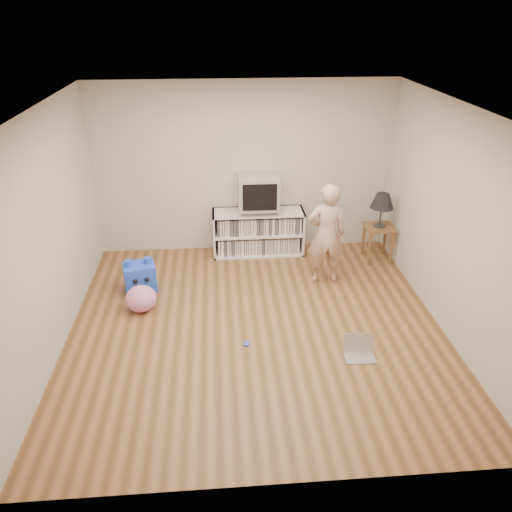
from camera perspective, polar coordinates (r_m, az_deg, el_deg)
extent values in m
plane|color=brown|center=(6.17, -0.02, -8.05)|extent=(4.50, 4.50, 0.00)
cube|color=beige|center=(7.63, -1.40, 9.91)|extent=(4.50, 0.02, 2.60)
cube|color=beige|center=(3.60, 2.92, -11.64)|extent=(4.50, 0.02, 2.60)
cube|color=beige|center=(5.81, -22.74, 2.09)|extent=(0.02, 4.50, 2.60)
cube|color=beige|center=(6.12, 21.53, 3.53)|extent=(0.02, 4.50, 2.60)
cube|color=white|center=(5.13, -0.02, 16.43)|extent=(4.50, 4.50, 0.01)
cube|color=white|center=(7.96, 0.13, 3.36)|extent=(1.40, 0.03, 0.70)
cube|color=white|center=(7.74, -4.81, 2.56)|extent=(0.03, 0.45, 0.70)
cube|color=white|center=(7.85, 5.25, 2.89)|extent=(0.03, 0.45, 0.70)
cube|color=white|center=(7.91, 0.25, 0.52)|extent=(1.40, 0.45, 0.03)
cube|color=white|center=(7.76, 0.25, 2.74)|extent=(1.34, 0.45, 0.03)
cube|color=white|center=(7.63, 0.26, 5.03)|extent=(1.40, 0.45, 0.03)
cube|color=silver|center=(7.76, 0.25, 2.74)|extent=(1.26, 0.36, 0.64)
cube|color=gray|center=(7.61, 0.26, 5.38)|extent=(0.45, 0.35, 0.07)
cube|color=#9D9DA2|center=(7.51, 0.26, 7.40)|extent=(0.60, 0.52, 0.50)
cube|color=black|center=(7.27, 0.44, 6.70)|extent=(0.50, 0.01, 0.40)
cylinder|color=brown|center=(7.62, 12.83, 0.79)|extent=(0.04, 0.04, 0.52)
cylinder|color=brown|center=(7.73, 15.24, 0.87)|extent=(0.04, 0.04, 0.52)
cylinder|color=brown|center=(7.92, 12.15, 1.88)|extent=(0.04, 0.04, 0.52)
cylinder|color=brown|center=(8.02, 14.48, 1.94)|extent=(0.04, 0.04, 0.52)
cube|color=brown|center=(7.71, 13.89, 3.22)|extent=(0.42, 0.42, 0.03)
cylinder|color=#333333|center=(7.70, 13.92, 3.41)|extent=(0.18, 0.18, 0.02)
cylinder|color=#333333|center=(7.63, 14.06, 4.60)|extent=(0.02, 0.02, 0.32)
imported|color=#CEA48C|center=(6.86, 8.04, 2.46)|extent=(0.53, 0.35, 1.45)
cube|color=silver|center=(5.80, 11.76, -11.26)|extent=(0.35, 0.25, 0.02)
cube|color=silver|center=(5.82, 11.62, -9.67)|extent=(0.34, 0.09, 0.22)
cube|color=black|center=(5.82, 11.62, -9.67)|extent=(0.30, 0.06, 0.18)
cube|color=#4458B6|center=(5.87, -1.07, -9.98)|extent=(0.08, 0.10, 0.02)
cube|color=blue|center=(6.99, -13.12, -2.40)|extent=(0.48, 0.42, 0.39)
cylinder|color=blue|center=(6.87, -14.40, -0.82)|extent=(0.10, 0.10, 0.09)
cylinder|color=blue|center=(6.88, -12.25, -0.50)|extent=(0.10, 0.10, 0.09)
sphere|color=black|center=(6.81, -13.62, -2.83)|extent=(0.07, 0.07, 0.07)
sphere|color=black|center=(6.82, -12.35, -2.64)|extent=(0.07, 0.07, 0.07)
ellipsoid|color=pink|center=(6.55, -13.00, -4.77)|extent=(0.47, 0.47, 0.33)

